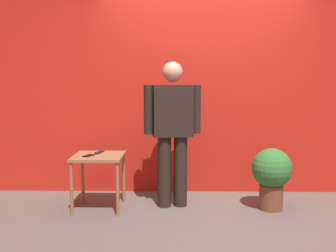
% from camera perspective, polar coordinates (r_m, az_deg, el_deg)
% --- Properties ---
extents(ground_plane, '(12.00, 12.00, 0.00)m').
position_cam_1_polar(ground_plane, '(3.86, 6.46, -14.75)').
color(ground_plane, '#59544F').
extents(back_wall_red, '(5.49, 0.12, 3.21)m').
position_cam_1_polar(back_wall_red, '(4.80, 5.33, 8.99)').
color(back_wall_red, red).
rests_on(back_wall_red, ground_plane).
extents(standing_person, '(0.65, 0.29, 1.63)m').
position_cam_1_polar(standing_person, '(4.18, 0.68, -0.09)').
color(standing_person, black).
rests_on(standing_person, ground_plane).
extents(side_table, '(0.55, 0.55, 0.61)m').
position_cam_1_polar(side_table, '(4.23, -10.53, -5.59)').
color(side_table, olive).
rests_on(side_table, ground_plane).
extents(cell_phone, '(0.12, 0.16, 0.01)m').
position_cam_1_polar(cell_phone, '(4.18, -12.01, -4.43)').
color(cell_phone, black).
rests_on(cell_phone, side_table).
extents(tv_remote, '(0.09, 0.18, 0.02)m').
position_cam_1_polar(tv_remote, '(4.33, -10.40, -3.94)').
color(tv_remote, black).
rests_on(tv_remote, side_table).
extents(potted_plant, '(0.44, 0.44, 0.69)m').
position_cam_1_polar(potted_plant, '(4.31, 15.53, -6.99)').
color(potted_plant, brown).
rests_on(potted_plant, ground_plane).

